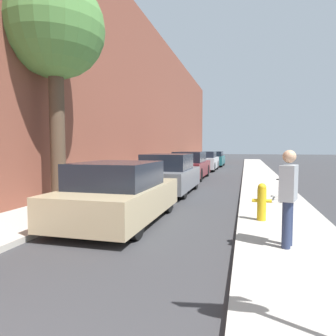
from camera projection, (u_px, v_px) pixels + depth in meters
ground_plane at (206, 180)px, 16.22m from camera, size 120.00×120.00×0.00m
sidewalk_left at (155, 177)px, 16.94m from camera, size 2.00×52.00×0.12m
sidewalk_right at (262, 180)px, 15.49m from camera, size 2.00×52.00×0.12m
building_facade_left at (132, 93)px, 16.95m from camera, size 0.70×52.00×9.62m
parked_car_champagne at (119, 194)px, 7.11m from camera, size 1.91×3.96×1.43m
parked_car_grey at (168, 175)px, 11.62m from camera, size 1.84×3.97×1.51m
parked_car_maroon at (190, 166)px, 16.87m from camera, size 1.72×4.68×1.52m
parked_car_silver at (205, 161)px, 22.77m from camera, size 1.78×4.14×1.44m
parked_car_teal at (214, 159)px, 27.84m from camera, size 1.85×4.16×1.38m
street_tree_near at (55, 31)px, 8.53m from camera, size 2.83×2.83×6.46m
fire_hydrant at (262, 201)px, 6.79m from camera, size 0.43×0.20×0.85m
pedestrian at (288, 193)px, 4.95m from camera, size 0.35×0.49×1.61m
bicycle at (283, 189)px, 9.50m from camera, size 0.44×1.60×0.66m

